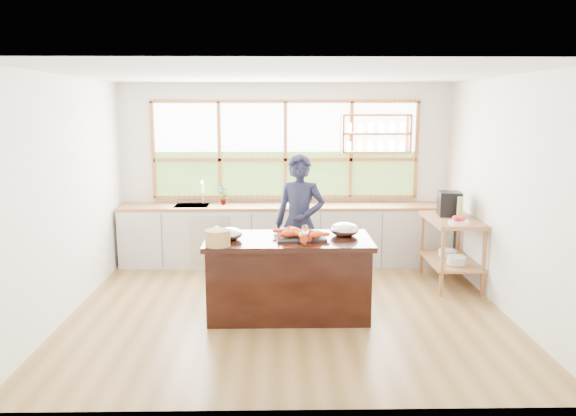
{
  "coord_description": "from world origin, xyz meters",
  "views": [
    {
      "loc": [
        -0.11,
        -6.31,
        2.36
      ],
      "look_at": [
        0.0,
        0.15,
        1.18
      ],
      "focal_mm": 35.0,
      "sensor_mm": 36.0,
      "label": 1
    }
  ],
  "objects_px": {
    "cook": "(300,224)",
    "wicker_basket": "(218,238)",
    "espresso_machine": "(449,204)",
    "island": "(288,277)"
  },
  "relations": [
    {
      "from": "cook",
      "to": "wicker_basket",
      "type": "height_order",
      "value": "cook"
    },
    {
      "from": "espresso_machine",
      "to": "wicker_basket",
      "type": "bearing_deg",
      "value": -145.22
    },
    {
      "from": "cook",
      "to": "espresso_machine",
      "type": "distance_m",
      "value": 2.08
    },
    {
      "from": "island",
      "to": "wicker_basket",
      "type": "distance_m",
      "value": 0.98
    },
    {
      "from": "cook",
      "to": "wicker_basket",
      "type": "distance_m",
      "value": 1.51
    },
    {
      "from": "cook",
      "to": "wicker_basket",
      "type": "xyz_separation_m",
      "value": [
        -0.91,
        -1.2,
        0.1
      ]
    },
    {
      "from": "cook",
      "to": "espresso_machine",
      "type": "bearing_deg",
      "value": 27.17
    },
    {
      "from": "island",
      "to": "wicker_basket",
      "type": "xyz_separation_m",
      "value": [
        -0.75,
        -0.33,
        0.53
      ]
    },
    {
      "from": "island",
      "to": "espresso_machine",
      "type": "xyz_separation_m",
      "value": [
        2.19,
        1.27,
        0.61
      ]
    },
    {
      "from": "island",
      "to": "cook",
      "type": "height_order",
      "value": "cook"
    }
  ]
}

